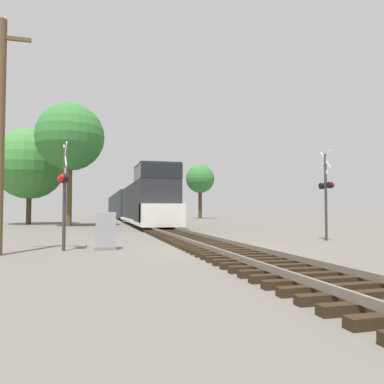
{
  "coord_description": "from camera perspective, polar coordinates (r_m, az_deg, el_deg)",
  "views": [
    {
      "loc": [
        -4.36,
        -13.36,
        1.51
      ],
      "look_at": [
        0.93,
        6.8,
        2.43
      ],
      "focal_mm": 35.0,
      "sensor_mm": 36.0,
      "label": 1
    }
  ],
  "objects": [
    {
      "name": "ground_plane",
      "position": [
        14.14,
        3.39,
        -8.66
      ],
      "size": [
        400.0,
        400.0,
        0.0
      ],
      "primitive_type": "plane",
      "color": "#666059"
    },
    {
      "name": "rail_track_bed",
      "position": [
        14.12,
        3.39,
        -8.12
      ],
      "size": [
        2.6,
        160.0,
        0.31
      ],
      "color": "black",
      "rests_on": "ground"
    },
    {
      "name": "freight_train",
      "position": [
        52.51,
        -9.95,
        -1.96
      ],
      "size": [
        2.86,
        59.7,
        4.66
      ],
      "color": "#232326",
      "rests_on": "ground"
    },
    {
      "name": "crossing_signal_near",
      "position": [
        14.23,
        -18.97,
        1.21
      ],
      "size": [
        0.47,
        1.02,
        3.88
      ],
      "rotation": [
        0.0,
        0.0,
        -1.39
      ],
      "color": "#333333",
      "rests_on": "ground"
    },
    {
      "name": "crossing_signal_far",
      "position": [
        18.83,
        19.77,
        0.46
      ],
      "size": [
        0.37,
        1.01,
        4.27
      ],
      "rotation": [
        0.0,
        0.0,
        1.51
      ],
      "color": "#333333",
      "rests_on": "ground"
    },
    {
      "name": "relay_cabinet",
      "position": [
        14.21,
        -13.04,
        -5.83
      ],
      "size": [
        0.79,
        0.68,
        1.38
      ],
      "color": "slate",
      "rests_on": "ground"
    },
    {
      "name": "utility_pole",
      "position": [
        13.83,
        -27.26,
        8.05
      ],
      "size": [
        1.8,
        0.31,
        7.75
      ],
      "color": "brown",
      "rests_on": "ground"
    },
    {
      "name": "tree_far_right",
      "position": [
        34.0,
        -18.09,
        7.96
      ],
      "size": [
        5.77,
        5.77,
        10.54
      ],
      "color": "brown",
      "rests_on": "ground"
    },
    {
      "name": "tree_mid_background",
      "position": [
        39.27,
        -23.51,
        3.97
      ],
      "size": [
        6.79,
        6.79,
        9.22
      ],
      "color": "#473521",
      "rests_on": "ground"
    },
    {
      "name": "tree_deep_background",
      "position": [
        57.06,
        1.25,
        1.97
      ],
      "size": [
        4.34,
        4.34,
        8.22
      ],
      "color": "#473521",
      "rests_on": "ground"
    }
  ]
}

